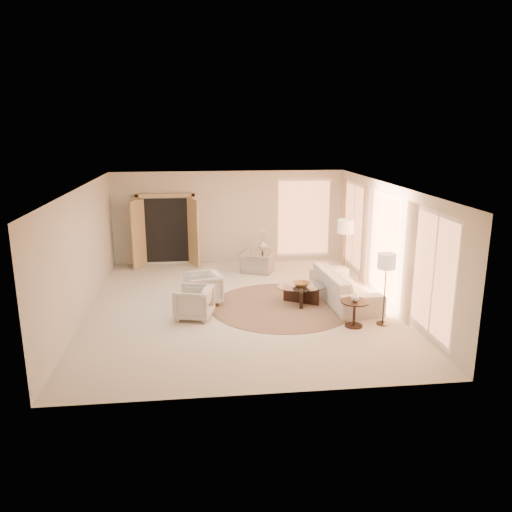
{
  "coord_description": "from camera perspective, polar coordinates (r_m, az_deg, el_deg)",
  "views": [
    {
      "loc": [
        -0.92,
        -10.99,
        4.08
      ],
      "look_at": [
        0.4,
        0.4,
        1.1
      ],
      "focal_mm": 35.0,
      "sensor_mm": 36.0,
      "label": 1
    }
  ],
  "objects": [
    {
      "name": "side_table",
      "position": [
        14.99,
        0.76,
        0.05
      ],
      "size": [
        0.46,
        0.46,
        0.54
      ],
      "rotation": [
        0.0,
        0.0,
        0.33
      ],
      "color": "#312A1E",
      "rests_on": "room"
    },
    {
      "name": "bowl",
      "position": [
        11.83,
        5.21,
        -3.22
      ],
      "size": [
        0.44,
        0.44,
        0.09
      ],
      "primitive_type": "imported",
      "rotation": [
        0.0,
        0.0,
        0.16
      ],
      "color": "brown",
      "rests_on": "coffee_table"
    },
    {
      "name": "end_vase",
      "position": [
        10.59,
        11.25,
        -4.65
      ],
      "size": [
        0.21,
        0.21,
        0.17
      ],
      "primitive_type": "imported",
      "rotation": [
        0.0,
        0.0,
        -0.29
      ],
      "color": "white",
      "rests_on": "end_table"
    },
    {
      "name": "area_rug",
      "position": [
        11.77,
        2.97,
        -5.7
      ],
      "size": [
        4.42,
        4.42,
        0.01
      ],
      "primitive_type": "cylinder",
      "rotation": [
        0.0,
        0.0,
        0.41
      ],
      "color": "#453022",
      "rests_on": "room"
    },
    {
      "name": "window_back_corner",
      "position": [
        15.52,
        5.48,
        4.37
      ],
      "size": [
        1.7,
        0.1,
        2.4
      ],
      "primitive_type": null,
      "color": "#F69862",
      "rests_on": "room"
    },
    {
      "name": "curtains_right",
      "position": [
        13.04,
        12.91,
        1.89
      ],
      "size": [
        0.06,
        5.2,
        2.6
      ],
      "primitive_type": null,
      "color": "tan",
      "rests_on": "room"
    },
    {
      "name": "side_vase",
      "position": [
        14.9,
        0.76,
        1.33
      ],
      "size": [
        0.27,
        0.27,
        0.27
      ],
      "primitive_type": "imported",
      "rotation": [
        0.0,
        0.0,
        0.08
      ],
      "color": "white",
      "rests_on": "side_table"
    },
    {
      "name": "end_table",
      "position": [
        10.68,
        11.19,
        -5.97
      ],
      "size": [
        0.59,
        0.59,
        0.56
      ],
      "rotation": [
        0.0,
        0.0,
        0.13
      ],
      "color": "black",
      "rests_on": "room"
    },
    {
      "name": "accent_chair",
      "position": [
        14.33,
        0.14,
        -0.38
      ],
      "size": [
        1.03,
        0.87,
        0.77
      ],
      "primitive_type": "imported",
      "rotation": [
        0.0,
        0.0,
        2.74
      ],
      "color": "#9B948D",
      "rests_on": "room"
    },
    {
      "name": "floor_lamp_near",
      "position": [
        13.24,
        10.22,
        3.01
      ],
      "size": [
        0.42,
        0.42,
        1.74
      ],
      "rotation": [
        0.0,
        0.0,
        0.07
      ],
      "color": "#312A1E",
      "rests_on": "room"
    },
    {
      "name": "room",
      "position": [
        11.35,
        -1.77,
        0.89
      ],
      "size": [
        7.04,
        8.04,
        2.83
      ],
      "color": "beige",
      "rests_on": "ground"
    },
    {
      "name": "sofa",
      "position": [
        12.16,
        10.06,
        -3.42
      ],
      "size": [
        1.17,
        2.6,
        0.74
      ],
      "primitive_type": "imported",
      "rotation": [
        0.0,
        0.0,
        1.64
      ],
      "color": "beige",
      "rests_on": "room"
    },
    {
      "name": "french_doors",
      "position": [
        15.14,
        -10.2,
        2.86
      ],
      "size": [
        1.95,
        0.66,
        2.16
      ],
      "color": "tan",
      "rests_on": "room"
    },
    {
      "name": "armchair_left",
      "position": [
        11.88,
        -6.07,
        -3.53
      ],
      "size": [
        0.9,
        0.93,
        0.81
      ],
      "primitive_type": "imported",
      "rotation": [
        0.0,
        0.0,
        -1.34
      ],
      "color": "beige",
      "rests_on": "room"
    },
    {
      "name": "coffee_table",
      "position": [
        11.9,
        5.18,
        -4.17
      ],
      "size": [
        1.54,
        1.54,
        0.43
      ],
      "rotation": [
        0.0,
        0.0,
        0.42
      ],
      "color": "black",
      "rests_on": "room"
    },
    {
      "name": "floor_lamp_far",
      "position": [
        10.64,
        14.69,
        -0.94
      ],
      "size": [
        0.38,
        0.38,
        1.55
      ],
      "rotation": [
        0.0,
        0.0,
        -0.09
      ],
      "color": "#312A1E",
      "rests_on": "room"
    },
    {
      "name": "windows_right",
      "position": [
        12.22,
        14.52,
        1.2
      ],
      "size": [
        0.1,
        6.4,
        2.4
      ],
      "primitive_type": null,
      "color": "#F69862",
      "rests_on": "room"
    },
    {
      "name": "armchair_right",
      "position": [
        11.01,
        -7.13,
        -5.13
      ],
      "size": [
        0.88,
        0.91,
        0.78
      ],
      "primitive_type": "imported",
      "rotation": [
        0.0,
        0.0,
        -1.83
      ],
      "color": "beige",
      "rests_on": "room"
    }
  ]
}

